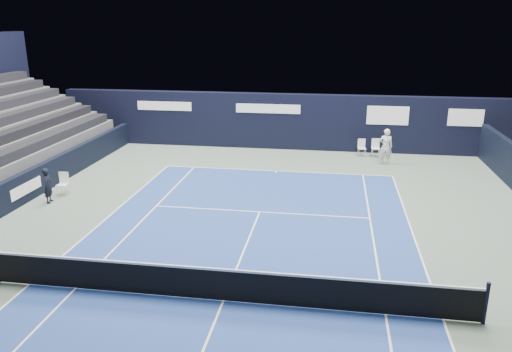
{
  "coord_description": "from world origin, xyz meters",
  "views": [
    {
      "loc": [
        2.6,
        -11.13,
        6.97
      ],
      "look_at": [
        -0.21,
        6.83,
        1.3
      ],
      "focal_mm": 35.0,
      "sensor_mm": 36.0,
      "label": 1
    }
  ],
  "objects_px": {
    "folding_chair_back_b": "(376,146)",
    "line_judge_chair": "(63,182)",
    "tennis_player": "(386,146)",
    "tennis_net": "(223,284)",
    "folding_chair_back_a": "(362,144)"
  },
  "relations": [
    {
      "from": "folding_chair_back_b",
      "to": "line_judge_chair",
      "type": "relative_size",
      "value": 1.02
    },
    {
      "from": "folding_chair_back_b",
      "to": "tennis_player",
      "type": "relative_size",
      "value": 0.53
    },
    {
      "from": "line_judge_chair",
      "to": "tennis_player",
      "type": "height_order",
      "value": "tennis_player"
    },
    {
      "from": "folding_chair_back_b",
      "to": "tennis_player",
      "type": "distance_m",
      "value": 1.48
    },
    {
      "from": "line_judge_chair",
      "to": "tennis_net",
      "type": "relative_size",
      "value": 0.07
    },
    {
      "from": "folding_chair_back_a",
      "to": "tennis_net",
      "type": "bearing_deg",
      "value": -113.44
    },
    {
      "from": "folding_chair_back_a",
      "to": "folding_chair_back_b",
      "type": "distance_m",
      "value": 0.74
    },
    {
      "from": "folding_chair_back_a",
      "to": "line_judge_chair",
      "type": "bearing_deg",
      "value": -154.88
    },
    {
      "from": "tennis_net",
      "to": "tennis_player",
      "type": "relative_size",
      "value": 7.11
    },
    {
      "from": "tennis_net",
      "to": "tennis_player",
      "type": "xyz_separation_m",
      "value": [
        5.3,
        14.07,
        0.4
      ]
    },
    {
      "from": "folding_chair_back_a",
      "to": "folding_chair_back_b",
      "type": "bearing_deg",
      "value": -13.12
    },
    {
      "from": "line_judge_chair",
      "to": "tennis_player",
      "type": "bearing_deg",
      "value": 23.13
    },
    {
      "from": "line_judge_chair",
      "to": "tennis_player",
      "type": "relative_size",
      "value": 0.52
    },
    {
      "from": "folding_chair_back_b",
      "to": "tennis_player",
      "type": "xyz_separation_m",
      "value": [
        0.38,
        -1.39,
        0.36
      ]
    },
    {
      "from": "folding_chair_back_b",
      "to": "tennis_net",
      "type": "relative_size",
      "value": 0.07
    }
  ]
}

